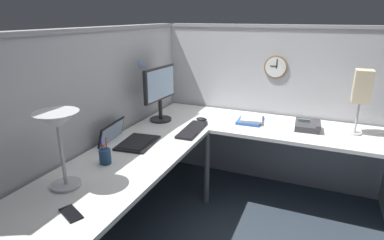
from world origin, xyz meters
TOP-DOWN VIEW (x-y plane):
  - ground_plane at (0.00, 0.00)m, footprint 6.80×6.80m
  - cubicle_wall_back at (-0.36, 0.87)m, footprint 2.57×0.12m
  - cubicle_wall_right at (0.87, -0.27)m, footprint 0.12×2.37m
  - desk at (-0.15, -0.05)m, footprint 2.35×2.15m
  - monitor at (0.20, 0.64)m, footprint 0.46×0.20m
  - laptop at (-0.37, 0.63)m, footprint 0.38×0.42m
  - keyboard at (0.06, 0.26)m, footprint 0.44×0.16m
  - computer_mouse at (0.34, 0.28)m, footprint 0.06×0.10m
  - desk_lamp_dome at (-1.05, 0.58)m, footprint 0.24×0.24m
  - pen_cup at (-0.72, 0.55)m, footprint 0.08×0.08m
  - cell_phone at (-1.25, 0.36)m, footprint 0.12×0.16m
  - office_phone at (0.46, -0.64)m, footprint 0.20×0.22m
  - book_stack at (0.50, -0.14)m, footprint 0.30×0.23m
  - desk_lamp_paper at (0.52, -1.00)m, footprint 0.13×0.13m
  - wall_clock at (0.82, -0.28)m, footprint 0.04×0.22m
  - pinned_note_leftmost at (0.21, 0.82)m, footprint 0.11×0.00m

SIDE VIEW (x-z plane):
  - ground_plane at x=0.00m, z-range 0.00..0.00m
  - desk at x=-0.15m, z-range 0.27..1.00m
  - cell_phone at x=-1.25m, z-range 0.73..0.74m
  - keyboard at x=0.06m, z-range 0.73..0.75m
  - computer_mouse at x=0.34m, z-range 0.73..0.76m
  - book_stack at x=0.50m, z-range 0.73..0.77m
  - laptop at x=-0.37m, z-range 0.65..0.86m
  - office_phone at x=0.46m, z-range 0.71..0.82m
  - pen_cup at x=-0.72m, z-range 0.69..0.87m
  - cubicle_wall_back at x=-0.36m, z-range 0.00..1.58m
  - cubicle_wall_right at x=0.87m, z-range 0.00..1.58m
  - monitor at x=0.20m, z-range 0.77..1.27m
  - desk_lamp_dome at x=-1.05m, z-range 0.87..1.32m
  - desk_lamp_paper at x=0.52m, z-range 0.85..1.38m
  - wall_clock at x=0.82m, z-range 1.08..1.30m
  - pinned_note_leftmost at x=0.21m, z-range 1.22..1.28m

